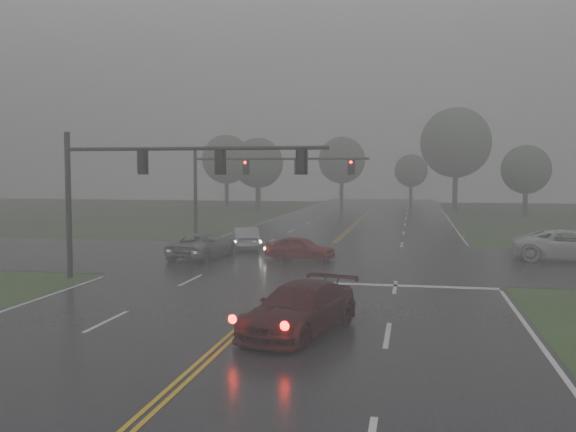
% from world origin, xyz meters
% --- Properties ---
extents(ground, '(180.00, 180.00, 0.00)m').
position_xyz_m(ground, '(0.00, 0.00, 0.00)').
color(ground, '#27421C').
rests_on(ground, ground).
extents(main_road, '(18.00, 160.00, 0.02)m').
position_xyz_m(main_road, '(0.00, 20.00, 0.00)').
color(main_road, black).
rests_on(main_road, ground).
extents(cross_street, '(120.00, 14.00, 0.02)m').
position_xyz_m(cross_street, '(0.00, 22.00, 0.00)').
color(cross_street, black).
rests_on(cross_street, ground).
extents(stop_bar, '(8.50, 0.50, 0.01)m').
position_xyz_m(stop_bar, '(4.50, 14.40, 0.00)').
color(stop_bar, silver).
rests_on(stop_bar, ground).
extents(sedan_maroon, '(3.49, 5.51, 1.49)m').
position_xyz_m(sedan_maroon, '(1.90, 5.70, 0.00)').
color(sedan_maroon, '#390A0D').
rests_on(sedan_maroon, ground).
extents(sedan_red, '(4.08, 2.24, 1.31)m').
position_xyz_m(sedan_red, '(-0.83, 21.42, 0.00)').
color(sedan_red, maroon).
rests_on(sedan_red, ground).
extents(sedan_silver, '(2.70, 4.44, 1.38)m').
position_xyz_m(sedan_silver, '(-5.03, 25.60, 0.00)').
color(sedan_silver, '#9EA0A5').
rests_on(sedan_silver, ground).
extents(car_grey, '(3.10, 5.36, 1.40)m').
position_xyz_m(car_grey, '(-6.33, 21.17, 0.00)').
color(car_grey, slate).
rests_on(car_grey, ground).
extents(pickup_white, '(6.31, 3.44, 1.68)m').
position_xyz_m(pickup_white, '(13.61, 23.83, 0.00)').
color(pickup_white, silver).
rests_on(pickup_white, ground).
extents(signal_gantry_near, '(12.07, 0.29, 6.65)m').
position_xyz_m(signal_gantry_near, '(-6.49, 13.71, 4.67)').
color(signal_gantry_near, black).
rests_on(signal_gantry_near, ground).
extents(signal_gantry_far, '(12.57, 0.33, 6.51)m').
position_xyz_m(signal_gantry_far, '(-6.26, 31.05, 4.61)').
color(signal_gantry_far, black).
rests_on(signal_gantry_far, ground).
extents(tree_nw_a, '(6.07, 6.07, 8.92)m').
position_xyz_m(tree_nw_a, '(-13.24, 62.43, 5.86)').
color(tree_nw_a, '#362C23').
rests_on(tree_nw_a, ground).
extents(tree_ne_a, '(8.70, 8.70, 12.78)m').
position_xyz_m(tree_ne_a, '(10.30, 69.35, 8.41)').
color(tree_ne_a, '#362C23').
rests_on(tree_ne_a, ground).
extents(tree_n_mid, '(6.67, 6.67, 9.79)m').
position_xyz_m(tree_n_mid, '(-4.83, 78.09, 6.44)').
color(tree_n_mid, '#362C23').
rests_on(tree_n_mid, ground).
extents(tree_e_near, '(5.23, 5.23, 7.68)m').
position_xyz_m(tree_e_near, '(17.02, 59.37, 5.04)').
color(tree_e_near, '#362C23').
rests_on(tree_e_near, ground).
extents(tree_nw_b, '(6.73, 6.73, 9.88)m').
position_xyz_m(tree_nw_b, '(-19.96, 71.79, 6.50)').
color(tree_nw_b, '#362C23').
rests_on(tree_nw_b, ground).
extents(tree_n_far, '(5.14, 5.14, 7.55)m').
position_xyz_m(tree_n_far, '(4.83, 88.49, 4.96)').
color(tree_n_far, '#362C23').
rests_on(tree_n_far, ground).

